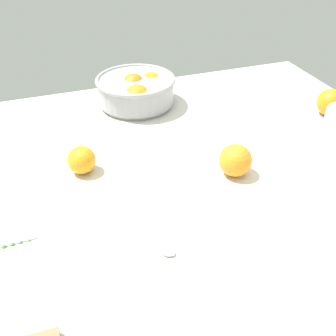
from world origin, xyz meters
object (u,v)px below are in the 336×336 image
(loose_orange_0, at_px, (235,160))
(loose_orange_1, at_px, (82,160))
(fruit_bowl, at_px, (137,90))
(spoon, at_px, (150,244))
(loose_orange_2, at_px, (330,102))

(loose_orange_0, relative_size, loose_orange_1, 1.15)
(fruit_bowl, distance_m, spoon, 0.61)
(fruit_bowl, relative_size, spoon, 1.74)
(loose_orange_1, height_order, loose_orange_2, loose_orange_2)
(loose_orange_1, bearing_deg, spoon, -74.83)
(loose_orange_0, distance_m, spoon, 0.31)
(fruit_bowl, height_order, loose_orange_0, fruit_bowl)
(loose_orange_2, height_order, spoon, loose_orange_2)
(loose_orange_2, relative_size, spoon, 0.57)
(loose_orange_1, relative_size, loose_orange_2, 0.85)
(fruit_bowl, xyz_separation_m, loose_orange_1, (-0.22, -0.30, -0.02))
(fruit_bowl, bearing_deg, loose_orange_2, -25.79)
(loose_orange_0, xyz_separation_m, loose_orange_2, (0.40, 0.18, 0.00))
(fruit_bowl, xyz_separation_m, spoon, (-0.14, -0.59, -0.05))
(spoon, bearing_deg, loose_orange_0, 31.27)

